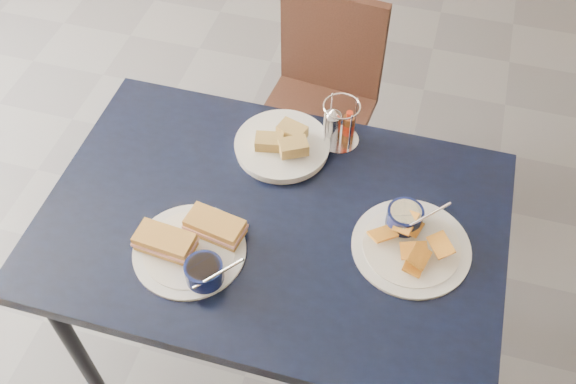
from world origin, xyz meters
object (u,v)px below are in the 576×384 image
(chair_far, at_px, (320,89))
(sandwich_plate, at_px, (193,247))
(dining_table, at_px, (273,234))
(bread_basket, at_px, (283,145))
(condiment_caddy, at_px, (338,125))
(plantain_plate, at_px, (409,237))

(chair_far, distance_m, sandwich_plate, 1.01)
(dining_table, bearing_deg, sandwich_plate, -136.21)
(bread_basket, xyz_separation_m, condiment_caddy, (0.14, 0.08, 0.04))
(chair_far, bearing_deg, condiment_caddy, -72.18)
(sandwich_plate, relative_size, condiment_caddy, 2.22)
(condiment_caddy, bearing_deg, plantain_plate, -49.47)
(condiment_caddy, bearing_deg, chair_far, 107.82)
(chair_far, xyz_separation_m, bread_basket, (0.03, -0.58, 0.31))
(chair_far, distance_m, plantain_plate, 0.94)
(bread_basket, bearing_deg, dining_table, -80.43)
(plantain_plate, distance_m, bread_basket, 0.43)
(plantain_plate, xyz_separation_m, bread_basket, (-0.38, 0.21, 0.00))
(plantain_plate, bearing_deg, chair_far, 117.26)
(condiment_caddy, bearing_deg, sandwich_plate, -118.65)
(plantain_plate, relative_size, bread_basket, 1.13)
(condiment_caddy, bearing_deg, bread_basket, -150.62)
(sandwich_plate, bearing_deg, condiment_caddy, 61.35)
(dining_table, relative_size, sandwich_plate, 3.85)
(dining_table, distance_m, chair_far, 0.84)
(chair_far, relative_size, condiment_caddy, 5.92)
(plantain_plate, xyz_separation_m, condiment_caddy, (-0.24, 0.29, 0.04))
(chair_far, height_order, sandwich_plate, sandwich_plate)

